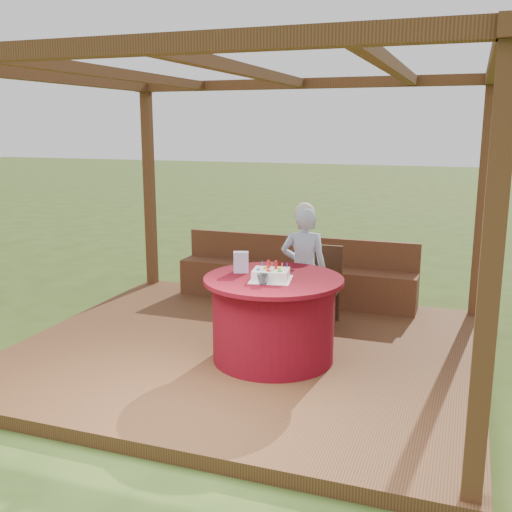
% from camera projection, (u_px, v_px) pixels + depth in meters
% --- Properties ---
extents(ground, '(60.00, 60.00, 0.00)m').
position_uv_depth(ground, '(248.00, 358.00, 6.03)').
color(ground, '#324B19').
rests_on(ground, ground).
extents(deck, '(4.50, 4.00, 0.12)m').
position_uv_depth(deck, '(248.00, 352.00, 6.02)').
color(deck, brown).
rests_on(deck, ground).
extents(pergola, '(4.50, 4.00, 2.72)m').
position_uv_depth(pergola, '(247.00, 113.00, 5.52)').
color(pergola, brown).
rests_on(pergola, deck).
extents(bench, '(3.00, 0.42, 0.80)m').
position_uv_depth(bench, '(295.00, 280.00, 7.53)').
color(bench, brown).
rests_on(bench, deck).
extents(table, '(1.30, 1.30, 0.80)m').
position_uv_depth(table, '(273.00, 318.00, 5.61)').
color(table, maroon).
rests_on(table, deck).
extents(chair, '(0.43, 0.43, 0.86)m').
position_uv_depth(chair, '(322.00, 281.00, 6.67)').
color(chair, '#3A2012').
rests_on(chair, deck).
extents(elderly_woman, '(0.55, 0.43, 1.39)m').
position_uv_depth(elderly_woman, '(304.00, 267.00, 6.37)').
color(elderly_woman, '#9EC0EB').
rests_on(elderly_woman, deck).
extents(birthday_cake, '(0.42, 0.42, 0.17)m').
position_uv_depth(birthday_cake, '(271.00, 274.00, 5.43)').
color(birthday_cake, white).
rests_on(birthday_cake, table).
extents(gift_bag, '(0.16, 0.13, 0.20)m').
position_uv_depth(gift_bag, '(241.00, 262.00, 5.70)').
color(gift_bag, '#E796D2').
rests_on(gift_bag, table).
extents(drinking_glass, '(0.11, 0.11, 0.09)m').
position_uv_depth(drinking_glass, '(263.00, 279.00, 5.27)').
color(drinking_glass, white).
rests_on(drinking_glass, table).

